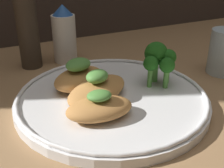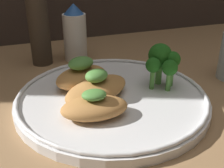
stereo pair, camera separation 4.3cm
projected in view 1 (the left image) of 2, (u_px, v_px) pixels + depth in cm
name	position (u px, v px, depth cm)	size (l,w,h in cm)	color
ground_plane	(112.00, 106.00, 45.24)	(180.00, 180.00, 1.00)	#936D47
plate	(112.00, 98.00, 44.59)	(30.31, 30.31, 2.00)	white
grilled_meat_front	(99.00, 108.00, 38.02)	(9.85, 6.47, 4.03)	#BC7F42
grilled_meat_middle	(98.00, 89.00, 42.60)	(13.14, 10.94, 4.71)	#BC7F42
grilled_meat_back	(79.00, 77.00, 46.25)	(11.19, 9.63, 5.01)	#BC7F42
broccoli_bunch	(159.00, 59.00, 46.49)	(6.00, 6.13, 7.09)	#569942
sauce_bottle	(64.00, 35.00, 59.23)	(4.95, 4.95, 12.20)	white
pepper_grinder	(27.00, 27.00, 55.20)	(4.21, 4.21, 18.24)	#382D23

